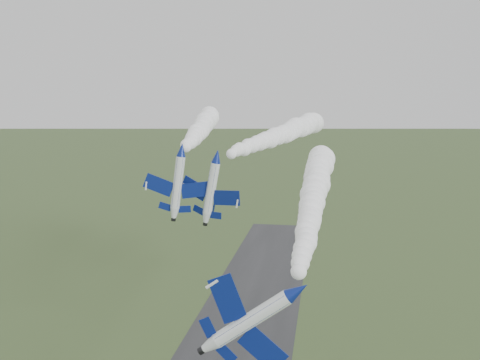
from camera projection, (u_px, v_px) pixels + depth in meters
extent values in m
cylinder|color=white|center=(298.00, 291.00, 53.08)|extent=(2.45, 8.90, 2.20)
cone|color=navy|center=(296.00, 312.00, 47.62)|extent=(2.27, 2.38, 2.20)
cone|color=white|center=(299.00, 274.00, 58.34)|extent=(2.25, 1.96, 2.20)
cylinder|color=black|center=(299.00, 271.00, 59.37)|extent=(1.13, 0.66, 1.11)
ellipsoid|color=black|center=(302.00, 296.00, 50.74)|extent=(1.55, 3.07, 1.47)
cube|color=navy|center=(279.00, 263.00, 53.80)|extent=(2.99, 2.61, 4.04)
cube|color=navy|center=(314.00, 314.00, 54.08)|extent=(2.99, 2.61, 4.04)
cube|color=navy|center=(290.00, 264.00, 57.34)|extent=(1.33, 1.19, 1.78)
cube|color=navy|center=(308.00, 289.00, 57.49)|extent=(1.33, 1.19, 1.78)
cube|color=navy|center=(309.00, 270.00, 56.90)|extent=(2.01, 1.74, 1.44)
cylinder|color=white|center=(182.00, 150.00, 86.62)|extent=(2.96, 8.71, 1.72)
cone|color=navy|center=(177.00, 153.00, 81.29)|extent=(2.03, 2.47, 1.72)
cone|color=white|center=(185.00, 147.00, 91.76)|extent=(1.97, 2.07, 1.72)
cylinder|color=black|center=(186.00, 147.00, 92.77)|extent=(0.95, 0.73, 0.87)
ellipsoid|color=black|center=(180.00, 148.00, 84.37)|extent=(1.56, 3.07, 1.14)
cube|color=navy|center=(164.00, 148.00, 87.44)|extent=(4.97, 3.10, 0.77)
cube|color=navy|center=(201.00, 153.00, 87.47)|extent=(4.97, 3.10, 0.77)
cube|color=navy|center=(175.00, 146.00, 90.84)|extent=(2.17, 1.41, 0.37)
cube|color=navy|center=(194.00, 149.00, 90.86)|extent=(2.17, 1.41, 0.37)
cube|color=navy|center=(186.00, 140.00, 90.42)|extent=(0.65, 1.67, 2.24)
cylinder|color=white|center=(217.00, 156.00, 86.01)|extent=(3.98, 8.67, 1.78)
cone|color=navy|center=(201.00, 160.00, 81.19)|extent=(2.31, 2.62, 1.78)
cone|color=white|center=(231.00, 153.00, 90.65)|extent=(2.20, 2.23, 1.78)
cylinder|color=black|center=(233.00, 153.00, 91.56)|extent=(1.03, 0.83, 0.90)
ellipsoid|color=black|center=(211.00, 154.00, 83.92)|extent=(1.92, 3.13, 1.19)
cube|color=navy|center=(203.00, 152.00, 87.92)|extent=(5.07, 3.56, 1.04)
cube|color=navy|center=(236.00, 161.00, 85.63)|extent=(5.07, 3.56, 1.04)
cube|color=navy|center=(220.00, 152.00, 90.45)|extent=(2.23, 1.61, 0.49)
cube|color=navy|center=(237.00, 156.00, 89.22)|extent=(2.23, 1.61, 0.49)
cube|color=navy|center=(229.00, 146.00, 89.32)|extent=(0.96, 1.71, 2.21)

